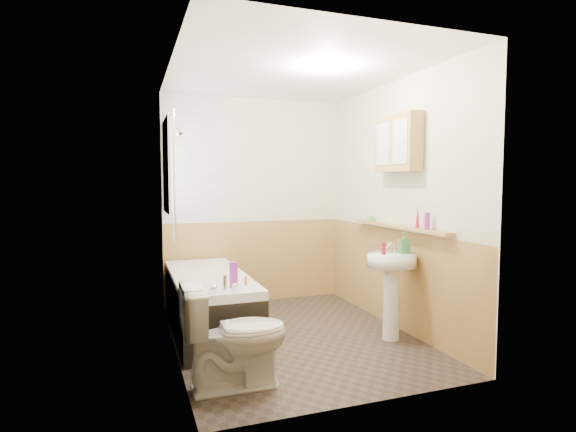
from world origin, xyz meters
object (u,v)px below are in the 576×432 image
(bathtub, at_px, (209,301))
(toilet, at_px, (235,336))
(medicine_cabinet, at_px, (398,143))
(pine_shelf, at_px, (397,226))
(sink, at_px, (392,278))

(bathtub, bearing_deg, toilet, -91.31)
(toilet, xyz_separation_m, medicine_cabinet, (1.77, 0.68, 1.48))
(bathtub, height_order, toilet, toilet)
(bathtub, distance_m, medicine_cabinet, 2.42)
(pine_shelf, relative_size, medicine_cabinet, 2.58)
(medicine_cabinet, bearing_deg, toilet, -158.97)
(bathtub, relative_size, sink, 1.94)
(sink, relative_size, medicine_cabinet, 1.52)
(bathtub, xyz_separation_m, sink, (1.57, -0.83, 0.28))
(bathtub, distance_m, pine_shelf, 2.01)
(pine_shelf, xyz_separation_m, medicine_cabinet, (-0.03, -0.03, 0.81))
(toilet, bearing_deg, pine_shelf, -67.91)
(bathtub, relative_size, medicine_cabinet, 2.94)
(toilet, bearing_deg, bathtub, -0.72)
(sink, bearing_deg, bathtub, 165.19)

